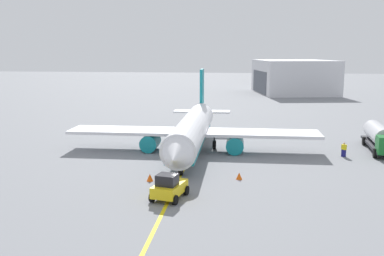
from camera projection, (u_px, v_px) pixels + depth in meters
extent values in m
plane|color=slate|center=(192.00, 152.00, 52.93)|extent=(400.00, 400.00, 0.00)
cylinder|color=white|center=(192.00, 130.00, 52.45)|extent=(24.27, 4.07, 3.54)
cube|color=teal|center=(192.00, 138.00, 52.62)|extent=(22.91, 3.40, 0.99)
cone|color=white|center=(176.00, 156.00, 39.29)|extent=(3.43, 3.47, 3.40)
cone|color=white|center=(202.00, 111.00, 66.20)|extent=(4.77, 3.11, 3.01)
cube|color=teal|center=(202.00, 87.00, 64.88)|extent=(3.21, 0.43, 5.20)
cube|color=white|center=(202.00, 112.00, 65.53)|extent=(2.58, 8.45, 0.24)
cube|color=white|center=(193.00, 132.00, 53.50)|extent=(5.47, 30.89, 0.36)
cylinder|color=teal|center=(235.00, 144.00, 52.37)|extent=(3.24, 2.17, 2.10)
cylinder|color=teal|center=(150.00, 142.00, 53.50)|extent=(3.24, 2.17, 2.10)
cylinder|color=#4C4C51|center=(181.00, 164.00, 42.87)|extent=(0.24, 0.24, 1.16)
cylinder|color=black|center=(181.00, 170.00, 42.97)|extent=(1.11, 0.42, 1.10)
cylinder|color=#4C4C51|center=(214.00, 140.00, 54.41)|extent=(0.24, 0.24, 1.16)
cylinder|color=black|center=(214.00, 145.00, 54.51)|extent=(1.11, 0.42, 1.10)
cylinder|color=#4C4C51|center=(173.00, 139.00, 54.97)|extent=(0.24, 0.24, 1.16)
cylinder|color=black|center=(173.00, 144.00, 55.08)|extent=(1.11, 0.42, 1.10)
cube|color=#2D2D33|center=(379.00, 145.00, 53.95)|extent=(10.57, 3.24, 0.30)
cylinder|color=silver|center=(378.00, 133.00, 54.30)|extent=(7.76, 2.84, 2.30)
cylinder|color=black|center=(375.00, 153.00, 49.98)|extent=(1.12, 0.43, 1.10)
cylinder|color=black|center=(384.00, 142.00, 56.30)|extent=(1.12, 0.43, 1.10)
cylinder|color=black|center=(364.00, 141.00, 56.79)|extent=(1.12, 0.43, 1.10)
cube|color=yellow|center=(170.00, 189.00, 36.18)|extent=(3.94, 2.71, 0.90)
cube|color=black|center=(167.00, 180.00, 35.56)|extent=(1.71, 1.86, 0.90)
cylinder|color=black|center=(165.00, 188.00, 37.79)|extent=(0.85, 0.46, 0.80)
cylinder|color=black|center=(186.00, 190.00, 37.13)|extent=(0.85, 0.46, 0.80)
cylinder|color=black|center=(152.00, 197.00, 35.38)|extent=(0.85, 0.46, 0.80)
cylinder|color=black|center=(175.00, 200.00, 34.72)|extent=(0.85, 0.46, 0.80)
cube|color=navy|center=(344.00, 153.00, 50.62)|extent=(0.53, 0.54, 0.85)
cube|color=yellow|center=(344.00, 147.00, 50.50)|extent=(0.61, 0.63, 0.60)
sphere|color=tan|center=(344.00, 143.00, 50.42)|extent=(0.24, 0.24, 0.24)
cone|color=#F2590F|center=(239.00, 176.00, 41.66)|extent=(0.60, 0.60, 0.67)
cone|color=#F2590F|center=(150.00, 177.00, 41.10)|extent=(0.63, 0.63, 0.70)
cube|color=silver|center=(294.00, 77.00, 127.02)|extent=(28.41, 24.32, 9.62)
cube|color=#4C515B|center=(260.00, 82.00, 126.74)|extent=(17.31, 3.43, 6.35)
cube|color=yellow|center=(192.00, 152.00, 52.93)|extent=(68.90, 1.80, 0.01)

